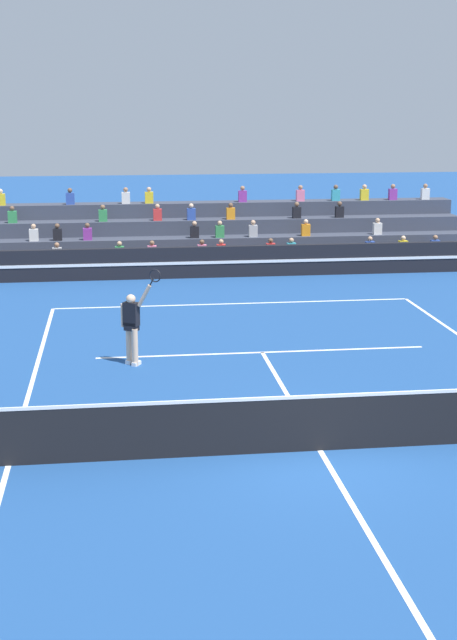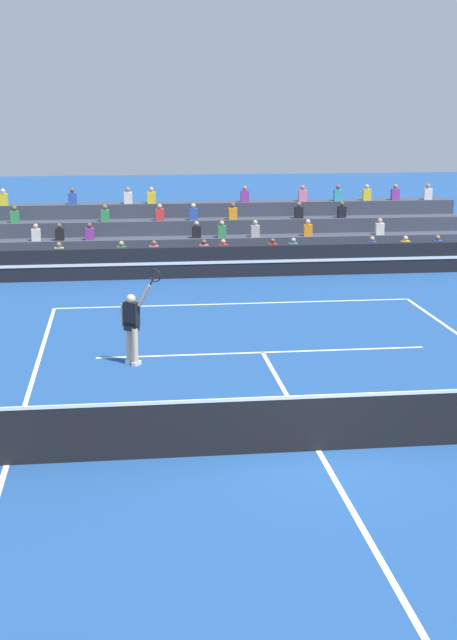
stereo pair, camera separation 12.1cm
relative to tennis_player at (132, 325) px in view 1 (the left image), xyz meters
name	(u,v)px [view 1 (the left image)]	position (x,y,z in m)	size (l,w,h in m)	color
ground_plane	(320,450)	(3.22, -5.78, -0.99)	(120.00, 120.00, 0.00)	navy
court_lines	(320,450)	(3.22, -5.78, -0.98)	(11.10, 23.90, 0.01)	white
tennis_net	(321,422)	(3.22, -5.78, -0.44)	(12.00, 0.10, 1.10)	#2D6B38
sponsor_banner_wall	(218,262)	(3.22, 10.40, -0.44)	(18.00, 0.26, 1.10)	black
bleacher_stand	(209,240)	(3.22, 13.56, -0.15)	(19.78, 3.80, 2.83)	#383D4C
tennis_player	(132,325)	(0.00, 0.00, 0.00)	(0.99, 0.75, 2.43)	beige
tennis_ball	(214,423)	(1.46, -4.24, -0.95)	(0.07, 0.07, 0.07)	#C6DB33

